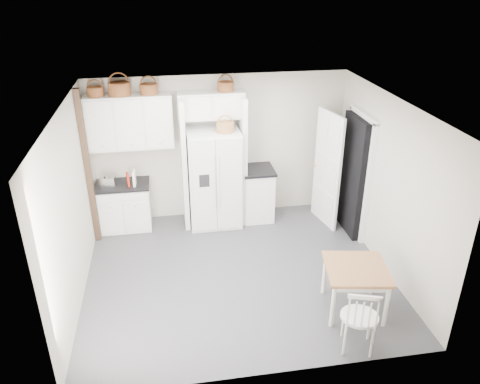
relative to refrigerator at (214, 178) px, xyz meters
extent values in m
plane|color=#444548|center=(0.15, -1.63, -0.87)|extent=(4.50, 4.50, 0.00)
plane|color=white|center=(0.15, -1.63, 1.73)|extent=(4.50, 4.50, 0.00)
plane|color=#BAAFA6|center=(0.15, 0.37, 0.43)|extent=(4.50, 0.00, 4.50)
plane|color=#BAAFA6|center=(-2.10, -1.63, 0.43)|extent=(0.00, 4.00, 4.00)
plane|color=#BAAFA6|center=(2.40, -1.63, 0.43)|extent=(0.00, 4.00, 4.00)
cube|color=silver|center=(0.00, 0.00, 0.00)|extent=(0.90, 0.72, 1.74)
cube|color=white|center=(-1.59, 0.07, -0.46)|extent=(0.88, 0.55, 0.81)
cube|color=white|center=(0.79, 0.07, -0.40)|extent=(0.53, 0.63, 0.93)
cube|color=brown|center=(1.56, -2.70, -0.53)|extent=(0.93, 0.93, 0.67)
cube|color=white|center=(1.34, -3.38, -0.41)|extent=(0.56, 0.53, 0.93)
cube|color=black|center=(-1.59, 0.07, -0.04)|extent=(0.91, 0.59, 0.04)
cube|color=black|center=(0.79, 0.07, 0.08)|extent=(0.57, 0.68, 0.04)
cube|color=silver|center=(-1.81, -0.02, 0.07)|extent=(0.27, 0.18, 0.18)
cube|color=red|center=(-1.47, -0.01, 0.09)|extent=(0.06, 0.15, 0.22)
cube|color=white|center=(-1.37, -0.01, 0.11)|extent=(0.05, 0.18, 0.27)
cylinder|color=brown|center=(-1.84, 0.20, 1.56)|extent=(0.27, 0.27, 0.15)
cylinder|color=brown|center=(-1.46, 0.20, 1.58)|extent=(0.35, 0.35, 0.21)
cylinder|color=brown|center=(-1.00, 0.20, 1.56)|extent=(0.29, 0.29, 0.17)
cylinder|color=brown|center=(0.25, 0.20, 1.56)|extent=(0.27, 0.27, 0.16)
cylinder|color=brown|center=(0.19, -0.10, 0.95)|extent=(0.30, 0.30, 0.16)
cube|color=white|center=(-1.35, 0.20, 1.03)|extent=(1.40, 0.34, 0.90)
cube|color=white|center=(0.00, 0.20, 1.26)|extent=(1.12, 0.34, 0.45)
cube|color=white|center=(-0.51, 0.07, 0.28)|extent=(0.08, 0.60, 2.30)
cube|color=white|center=(0.51, 0.07, 0.28)|extent=(0.08, 0.60, 2.30)
cube|color=#312315|center=(-2.05, -0.28, 0.43)|extent=(0.09, 0.09, 2.60)
cube|color=black|center=(2.31, -0.63, 0.16)|extent=(0.18, 0.85, 2.05)
cube|color=white|center=(1.95, -0.30, 0.16)|extent=(0.21, 0.79, 2.05)
camera|label=1|loc=(-0.77, -7.45, 3.36)|focal=35.00mm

